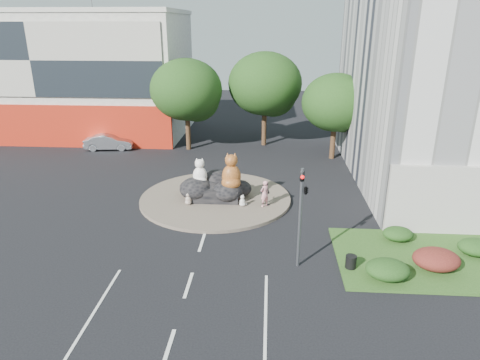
% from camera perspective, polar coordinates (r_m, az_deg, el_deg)
% --- Properties ---
extents(ground, '(120.00, 120.00, 0.00)m').
position_cam_1_polar(ground, '(19.97, -6.88, -13.74)').
color(ground, black).
rests_on(ground, ground).
extents(roundabout_island, '(10.00, 10.00, 0.20)m').
position_cam_1_polar(roundabout_island, '(28.67, -3.28, -2.42)').
color(roundabout_island, brown).
rests_on(roundabout_island, ground).
extents(rock_plinth, '(3.20, 2.60, 0.90)m').
position_cam_1_polar(rock_plinth, '(28.46, -3.30, -1.40)').
color(rock_plinth, black).
rests_on(rock_plinth, roundabout_island).
extents(shophouse_block, '(25.20, 12.30, 17.40)m').
position_cam_1_polar(shophouse_block, '(49.34, -22.47, 12.98)').
color(shophouse_block, silver).
rests_on(shophouse_block, ground).
extents(grass_verge, '(10.00, 6.00, 0.12)m').
position_cam_1_polar(grass_verge, '(23.78, 24.84, -9.54)').
color(grass_verge, '#1E4416').
rests_on(grass_verge, ground).
extents(tree_left, '(6.46, 6.46, 8.27)m').
position_cam_1_polar(tree_left, '(39.45, -7.03, 11.49)').
color(tree_left, '#382314').
rests_on(tree_left, ground).
extents(tree_mid, '(6.84, 6.84, 8.76)m').
position_cam_1_polar(tree_mid, '(40.69, 3.44, 12.31)').
color(tree_mid, '#382314').
rests_on(tree_mid, ground).
extents(tree_right, '(5.70, 5.70, 7.30)m').
position_cam_1_polar(tree_right, '(37.31, 12.72, 9.70)').
color(tree_right, '#382314').
rests_on(tree_right, ground).
extents(hedge_near_green, '(2.00, 1.60, 0.90)m').
position_cam_1_polar(hedge_near_green, '(20.95, 19.09, -11.22)').
color(hedge_near_green, '#1A3912').
rests_on(hedge_near_green, grass_verge).
extents(hedge_red, '(2.20, 1.76, 0.99)m').
position_cam_1_polar(hedge_red, '(22.53, 24.70, -9.58)').
color(hedge_red, '#4E1414').
rests_on(hedge_red, grass_verge).
extents(hedge_mid_green, '(1.80, 1.44, 0.81)m').
position_cam_1_polar(hedge_mid_green, '(24.76, 28.97, -7.84)').
color(hedge_mid_green, '#1A3912').
rests_on(hedge_mid_green, grass_verge).
extents(hedge_back_green, '(1.60, 1.28, 0.72)m').
position_cam_1_polar(hedge_back_green, '(24.61, 20.30, -6.75)').
color(hedge_back_green, '#1A3912').
rests_on(hedge_back_green, grass_verge).
extents(traffic_light, '(0.44, 1.24, 5.00)m').
position_cam_1_polar(traffic_light, '(19.79, 8.42, -2.25)').
color(traffic_light, '#595B60').
rests_on(traffic_light, ground).
extents(street_lamp, '(2.34, 0.22, 8.06)m').
position_cam_1_polar(street_lamp, '(26.81, 24.32, 4.23)').
color(street_lamp, '#595B60').
rests_on(street_lamp, ground).
extents(cat_white, '(1.13, 0.99, 1.81)m').
position_cam_1_polar(cat_white, '(28.06, -5.37, 1.18)').
color(cat_white, white).
rests_on(cat_white, rock_plinth).
extents(cat_tabby, '(1.51, 1.34, 2.34)m').
position_cam_1_polar(cat_tabby, '(27.28, -1.16, 1.29)').
color(cat_tabby, '#B96E26').
rests_on(cat_tabby, rock_plinth).
extents(kitten_calico, '(0.58, 0.54, 0.81)m').
position_cam_1_polar(kitten_calico, '(27.49, -6.91, -2.43)').
color(kitten_calico, silver).
rests_on(kitten_calico, roundabout_island).
extents(kitten_white, '(0.59, 0.60, 0.76)m').
position_cam_1_polar(kitten_white, '(27.04, 0.33, -2.72)').
color(kitten_white, silver).
rests_on(kitten_white, roundabout_island).
extents(pedestrian_pink, '(0.74, 0.73, 1.72)m').
position_cam_1_polar(pedestrian_pink, '(26.85, 3.29, -1.82)').
color(pedestrian_pink, pink).
rests_on(pedestrian_pink, roundabout_island).
extents(pedestrian_dark, '(0.93, 0.89, 1.51)m').
position_cam_1_polar(pedestrian_dark, '(27.21, 3.35, -1.75)').
color(pedestrian_dark, black).
rests_on(pedestrian_dark, roundabout_island).
extents(parked_car, '(4.56, 2.05, 1.45)m').
position_cam_1_polar(parked_car, '(41.71, -17.08, 4.87)').
color(parked_car, '#AEB0B6').
rests_on(parked_car, ground).
extents(litter_bin, '(0.52, 0.52, 0.64)m').
position_cam_1_polar(litter_bin, '(21.35, 14.57, -10.50)').
color(litter_bin, black).
rests_on(litter_bin, grass_verge).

